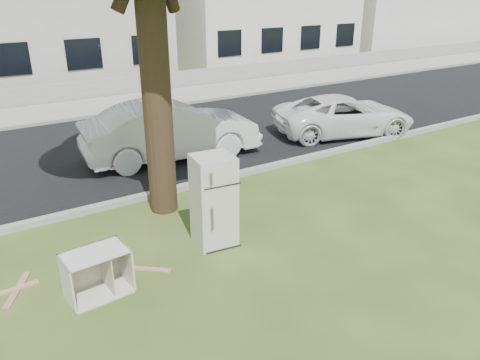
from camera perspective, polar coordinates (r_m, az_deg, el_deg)
ground at (r=8.33m, az=-1.58°, el=-7.49°), size 120.00×120.00×0.00m
road at (r=13.41m, az=-14.92°, el=3.76°), size 120.00×7.00×0.01m
kerb_near at (r=10.28m, az=-8.62°, el=-1.59°), size 120.00×0.18×0.12m
kerb_far at (r=16.70m, az=-18.82°, el=7.00°), size 120.00×0.18×0.12m
sidewalk at (r=18.07m, az=-20.01°, el=7.99°), size 120.00×2.80×0.01m
low_wall at (r=19.53m, az=-21.28°, el=9.89°), size 120.00×0.15×0.70m
fridge at (r=7.94m, az=-3.21°, el=-2.56°), size 0.73×0.69×1.61m
cabinet at (r=7.16m, az=-17.01°, el=-10.84°), size 0.94×0.63×0.70m
plank_b at (r=7.74m, az=-11.90°, el=-10.51°), size 0.80×0.69×0.02m
plank_c at (r=7.86m, az=-25.51°, el=-11.95°), size 0.51×0.84×0.02m
car_center at (r=12.16m, az=-8.35°, el=6.00°), size 4.62×1.99×1.48m
car_right at (r=14.45m, az=12.58°, el=7.73°), size 4.56×3.08×1.16m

